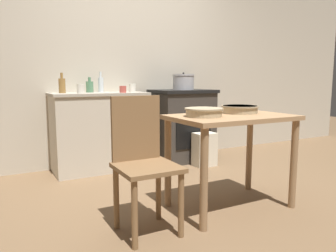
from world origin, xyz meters
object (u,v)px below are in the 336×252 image
at_px(mixing_bowl_large, 204,112).
at_px(stove, 182,125).
at_px(chair, 143,159).
at_px(cup_center_left, 123,89).
at_px(flour_sack, 204,149).
at_px(cup_center, 80,89).
at_px(bottle_mid_left, 90,87).
at_px(bottle_far_left, 62,85).
at_px(stock_pot, 183,82).
at_px(mixing_bowl_small, 240,109).
at_px(cup_center_right, 132,88).
at_px(work_table, 231,132).
at_px(bottle_left, 101,84).

bearing_deg(mixing_bowl_large, stove, 64.75).
xyz_separation_m(chair, cup_center_left, (0.42, 1.49, 0.43)).
xyz_separation_m(stove, flour_sack, (0.08, -0.41, -0.26)).
xyz_separation_m(flour_sack, cup_center, (-1.40, 0.28, 0.74)).
distance_m(flour_sack, bottle_mid_left, 1.55).
distance_m(flour_sack, bottle_far_left, 1.80).
bearing_deg(bottle_mid_left, bottle_far_left, -169.88).
bearing_deg(chair, bottle_mid_left, 85.98).
bearing_deg(cup_center_left, bottle_far_left, 161.82).
bearing_deg(stock_pot, flour_sack, -74.10).
bearing_deg(bottle_far_left, cup_center_left, -18.18).
xyz_separation_m(stock_pot, mixing_bowl_small, (-0.29, -1.42, -0.22)).
distance_m(mixing_bowl_small, cup_center_right, 1.54).
xyz_separation_m(stove, bottle_far_left, (-1.47, 0.08, 0.52)).
relative_size(bottle_mid_left, cup_center_left, 2.28).
xyz_separation_m(bottle_far_left, bottle_mid_left, (0.32, 0.06, -0.02)).
bearing_deg(bottle_far_left, flour_sack, -17.68).
bearing_deg(mixing_bowl_large, cup_center_left, 94.65).
height_order(stove, mixing_bowl_small, stove).
bearing_deg(stock_pot, work_table, -106.89).
xyz_separation_m(chair, bottle_left, (0.26, 1.78, 0.49)).
relative_size(flour_sack, cup_center_right, 4.08).
height_order(bottle_mid_left, cup_center_right, bottle_mid_left).
xyz_separation_m(work_table, mixing_bowl_large, (-0.25, 0.02, 0.17)).
bearing_deg(chair, cup_center, 91.85).
bearing_deg(cup_center_right, stove, -0.24).
height_order(flour_sack, stock_pot, stock_pot).
bearing_deg(flour_sack, mixing_bowl_large, -125.22).
bearing_deg(chair, mixing_bowl_small, 7.27).
height_order(work_table, bottle_far_left, bottle_far_left).
xyz_separation_m(stock_pot, cup_center_right, (-0.66, 0.07, -0.07)).
xyz_separation_m(mixing_bowl_small, bottle_mid_left, (-0.84, 1.63, 0.17)).
xyz_separation_m(work_table, bottle_left, (-0.53, 1.74, 0.36)).
bearing_deg(stove, stock_pot, -109.19).
height_order(flour_sack, bottle_far_left, bottle_far_left).
bearing_deg(mixing_bowl_small, flour_sack, 69.95).
distance_m(chair, mixing_bowl_small, 1.01).
bearing_deg(flour_sack, cup_center_left, 162.65).
bearing_deg(cup_center_left, work_table, -75.87).
bearing_deg(bottle_far_left, work_table, -59.23).
bearing_deg(mixing_bowl_large, bottle_left, 99.36).
xyz_separation_m(stock_pot, mixing_bowl_large, (-0.71, -1.49, -0.21)).
height_order(bottle_left, bottle_mid_left, bottle_left).
bearing_deg(chair, cup_center_left, 73.98).
bearing_deg(stove, bottle_far_left, 176.73).
bearing_deg(stock_pot, bottle_far_left, 174.11).
bearing_deg(cup_center, stock_pot, 2.66).
relative_size(work_table, bottle_far_left, 4.41).
height_order(mixing_bowl_large, cup_center_left, cup_center_left).
distance_m(stove, work_table, 1.66).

